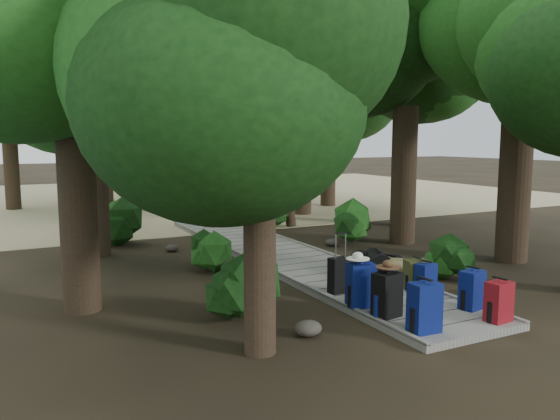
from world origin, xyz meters
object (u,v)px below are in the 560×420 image
backpack_left_a (425,305)px  duffel_right_black (378,263)px  backpack_right_a (499,299)px  backpack_right_d (416,273)px  backpack_left_b (387,292)px  lone_suitcase_on_sand (200,209)px  kayak (91,215)px  backpack_right_b (472,288)px  duffel_right_khaki (389,267)px  backpack_right_c (426,277)px  suitcase_on_boardwalk (340,275)px  backpack_left_c (361,283)px  sun_lounger (249,201)px

backpack_left_a → duffel_right_black: backpack_left_a is taller
backpack_right_a → backpack_right_d: size_ratio=1.10×
backpack_left_b → lone_suitcase_on_sand: 12.04m
kayak → backpack_right_b: bearing=-59.7°
backpack_left_b → lone_suitcase_on_sand: backpack_left_b is taller
duffel_right_khaki → lone_suitcase_on_sand: size_ratio=0.99×
backpack_right_a → lone_suitcase_on_sand: backpack_right_a is taller
lone_suitcase_on_sand → backpack_right_c: bearing=-98.3°
suitcase_on_boardwalk → backpack_left_b: bearing=-97.0°
backpack_right_c → duffel_right_black: (0.01, 1.41, -0.05)m
backpack_left_c → sun_lounger: (3.99, 13.64, -0.24)m
duffel_right_khaki → suitcase_on_boardwalk: size_ratio=1.05×
backpack_left_b → lone_suitcase_on_sand: bearing=74.4°
backpack_right_b → duffel_right_khaki: size_ratio=1.05×
backpack_left_b → kayak: size_ratio=0.27×
backpack_right_d → sun_lounger: backpack_right_d is taller
backpack_left_a → backpack_left_b: bearing=96.5°
backpack_right_c → lone_suitcase_on_sand: (-0.42, 11.26, -0.06)m
duffel_right_khaki → backpack_right_d: bearing=-111.5°
duffel_right_black → sun_lounger: duffel_right_black is taller
kayak → sun_lounger: 6.42m
backpack_left_c → backpack_right_a: (1.42, -1.54, -0.06)m
backpack_left_a → lone_suitcase_on_sand: (0.96, 12.78, -0.16)m
backpack_left_b → suitcase_on_boardwalk: (0.09, 1.45, -0.07)m
backpack_left_c → duffel_right_black: backpack_left_c is taller
backpack_left_c → duffel_right_khaki: bearing=48.5°
backpack_right_a → backpack_right_b: 0.64m
backpack_right_b → duffel_right_black: bearing=77.8°
backpack_right_b → backpack_right_a: bearing=-112.8°
backpack_left_b → backpack_right_a: (1.36, -0.93, -0.05)m
backpack_left_c → duffel_right_khaki: 2.00m
backpack_left_a → backpack_right_a: 1.32m
duffel_right_khaki → lone_suitcase_on_sand: (-0.48, 10.14, 0.01)m
backpack_right_c → backpack_right_b: bearing=-95.6°
lone_suitcase_on_sand → backpack_left_c: bearing=-105.8°
backpack_left_a → backpack_left_c: size_ratio=0.99×
backpack_left_a → kayak: (-2.53, 14.55, -0.36)m
duffel_right_khaki → sun_lounger: (2.44, 12.39, -0.06)m
suitcase_on_boardwalk → backpack_right_a: bearing=-65.4°
backpack_left_c → lone_suitcase_on_sand: (1.07, 11.39, -0.16)m
backpack_left_c → backpack_right_c: bearing=14.7°
lone_suitcase_on_sand → backpack_left_a: bearing=-104.7°
backpack_right_d → kayak: backpack_right_d is taller
backpack_left_c → kayak: backpack_left_c is taller
backpack_left_a → backpack_left_c: backpack_left_c is taller
backpack_right_d → backpack_right_a: bearing=-77.8°
suitcase_on_boardwalk → lone_suitcase_on_sand: suitcase_on_boardwalk is taller
backpack_right_a → backpack_right_d: backpack_right_a is taller
backpack_left_a → backpack_left_b: (-0.05, 0.78, -0.01)m
backpack_right_c → kayak: (-3.91, 13.03, -0.25)m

